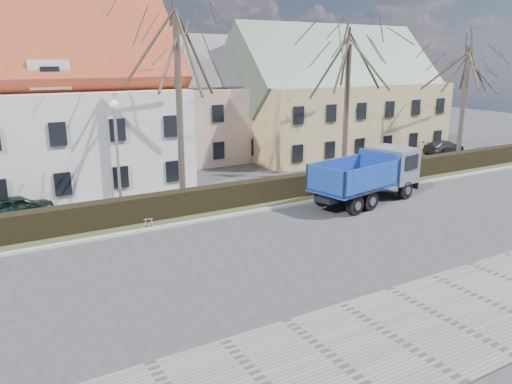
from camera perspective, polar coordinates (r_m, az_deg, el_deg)
ground at (r=23.12m, az=4.37°, el=-5.46°), size 120.00×120.00×0.00m
sidewalk_near at (r=17.44m, az=20.85°, el=-13.47°), size 80.00×5.00×0.08m
curb_far at (r=26.80m, az=-1.21°, el=-2.38°), size 80.00×0.30×0.12m
grass_strip at (r=28.15m, az=-2.79°, el=-1.55°), size 80.00×3.00×0.10m
hedge at (r=27.82m, az=-2.62°, el=-0.47°), size 60.00×0.90×1.30m
building_pink at (r=41.38m, az=-6.85°, el=9.27°), size 10.80×8.80×8.00m
building_yellow at (r=45.05m, az=9.09°, el=9.97°), size 18.80×10.80×8.50m
tree_1 at (r=28.31m, az=-8.82°, el=11.31°), size 9.20×9.20×12.65m
tree_2 at (r=34.62m, az=10.34°, el=10.52°), size 8.00×8.00×11.00m
tree_3 at (r=43.37m, az=22.69°, el=10.12°), size 7.60×7.60×10.45m
dump_truck at (r=29.06m, az=12.18°, el=1.64°), size 7.98×4.23×3.03m
streetlight at (r=26.06m, az=-15.50°, el=3.48°), size 0.48×0.48×6.20m
cart_frame at (r=24.92m, az=-12.61°, el=-3.54°), size 0.73×0.55×0.59m
parked_car_a at (r=28.77m, az=-25.54°, el=-1.53°), size 3.72×1.92×1.21m
parked_car_b at (r=46.76m, az=20.69°, el=4.85°), size 4.11×1.70×1.19m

